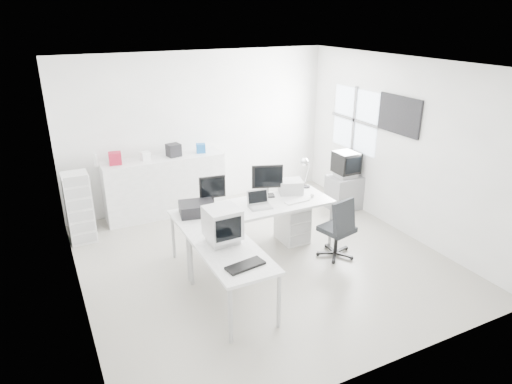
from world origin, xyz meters
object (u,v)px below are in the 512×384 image
filing_cabinet (79,208)px  drawer_pedestal (292,223)px  laser_printer (291,186)px  crt_monitor (223,228)px  side_desk (232,278)px  laptop (260,200)px  office_chair (337,226)px  sideboard (165,186)px  lcd_monitor_large (267,181)px  crt_tv (346,165)px  lcd_monitor_small (212,191)px  tv_cabinet (344,192)px  inkjet_printer (197,208)px  main_desk (254,229)px

filing_cabinet → drawer_pedestal: bearing=-26.9°
laser_printer → crt_monitor: bearing=-126.9°
side_desk → drawer_pedestal: bearing=36.6°
laptop → filing_cabinet: size_ratio=0.33×
laser_printer → office_chair: office_chair is taller
sideboard → crt_monitor: bearing=-91.0°
lcd_monitor_large → laser_printer: size_ratio=1.37×
laser_printer → crt_tv: bearing=38.6°
lcd_monitor_small → office_chair: bearing=-23.2°
sideboard → side_desk: bearing=-90.9°
side_desk → lcd_monitor_large: 1.91m
tv_cabinet → lcd_monitor_small: bearing=-170.1°
lcd_monitor_large → inkjet_printer: bearing=-153.9°
main_desk → laptop: bearing=-63.4°
drawer_pedestal → sideboard: bearing=128.2°
lcd_monitor_large → sideboard: bearing=142.9°
tv_cabinet → filing_cabinet: size_ratio=0.56×
inkjet_printer → office_chair: 2.06m
drawer_pedestal → lcd_monitor_large: lcd_monitor_large is taller
laptop → tv_cabinet: bearing=27.6°
main_desk → side_desk: 1.39m
office_chair → filing_cabinet: (-3.32, 2.24, 0.07)m
laptop → sideboard: sideboard is taller
tv_cabinet → sideboard: size_ratio=0.30×
office_chair → laptop: bearing=136.3°
lcd_monitor_small → laptop: lcd_monitor_small is taller
main_desk → filing_cabinet: bearing=145.7°
office_chair → filing_cabinet: bearing=132.6°
side_desk → crt_tv: crt_tv is taller
main_desk → crt_monitor: size_ratio=5.92×
lcd_monitor_small → office_chair: lcd_monitor_small is taller
side_desk → crt_monitor: size_ratio=3.45×
drawer_pedestal → tv_cabinet: 1.66m
inkjet_printer → crt_tv: size_ratio=0.96×
inkjet_printer → drawer_pedestal: bearing=9.0°
laptop → tv_cabinet: (2.16, 0.83, -0.56)m
drawer_pedestal → filing_cabinet: bearing=153.1°
side_desk → lcd_monitor_large: (1.20, 1.35, 0.62)m
lcd_monitor_small → laser_printer: size_ratio=1.33×
laser_printer → sideboard: bearing=151.1°
tv_cabinet → laser_printer: bearing=-160.8°
lcd_monitor_small → office_chair: 1.89m
laptop → tv_cabinet: laptop is taller
crt_monitor → tv_cabinet: bearing=25.8°
crt_monitor → office_chair: crt_monitor is taller
main_desk → drawer_pedestal: size_ratio=4.00×
filing_cabinet → lcd_monitor_small: bearing=-37.1°
lcd_monitor_small → lcd_monitor_large: (0.90, 0.00, 0.01)m
laser_printer → sideboard: sideboard is taller
drawer_pedestal → laptop: (-0.65, -0.15, 0.57)m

